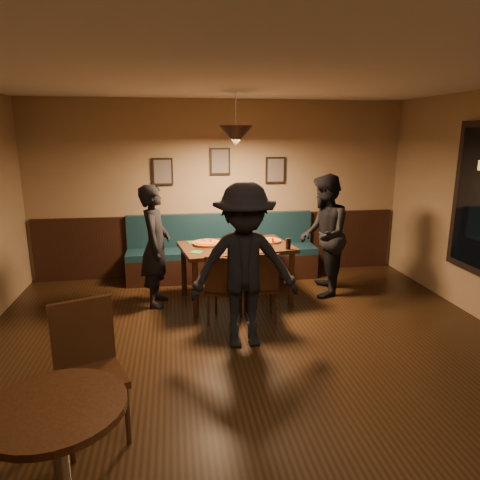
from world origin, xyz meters
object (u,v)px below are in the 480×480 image
Objects in this scene: diner_left at (155,246)px; cafe_chair_far at (91,375)px; dining_table at (236,273)px; chair_near_right at (260,285)px; chair_near_left at (225,288)px; booth_bench at (223,248)px; soda_glass at (288,244)px; cafe_table at (62,468)px; tabasco_bottle at (273,241)px; diner_front at (245,267)px; diner_right at (324,236)px.

diner_left reaches higher than cafe_chair_far.
dining_table is 0.71m from chair_near_right.
chair_near_right is at bearing 21.53° from chair_near_left.
booth_bench is 1.52m from soda_glass.
diner_left reaches higher than booth_bench.
cafe_table is at bearing -92.26° from chair_near_left.
tabasco_bottle is (0.75, 0.66, 0.41)m from chair_near_left.
cafe_chair_far reaches higher than booth_bench.
chair_near_right is 0.50× the size of diner_front.
dining_table is at bearing -140.14° from cafe_chair_far.
diner_right is 0.71m from soda_glass.
tabasco_bottle is at bearing -84.50° from diner_left.
soda_glass is at bearing -93.57° from diner_left.
diner_right reaches higher than chair_near_left.
diner_front is at bearing -26.82° from diner_right.
cafe_chair_far reaches higher than dining_table.
diner_right is (1.50, 0.74, 0.43)m from chair_near_left.
diner_left is 1.99× the size of cafe_table.
diner_right reaches higher than cafe_chair_far.
tabasco_bottle is (-0.14, 0.28, -0.02)m from soda_glass.
diner_left is (-0.84, 0.70, 0.38)m from chair_near_left.
booth_bench is at bearing 87.96° from diner_front.
chair_near_right is 8.27× the size of tabasco_bottle.
chair_near_right is at bearing -80.55° from booth_bench.
cafe_chair_far is (-1.68, -1.98, 0.08)m from chair_near_right.
chair_near_left is at bearing -122.68° from diner_left.
chair_near_left is 0.53× the size of diner_left.
booth_bench is 0.99m from dining_table.
diner_left is 2.35m from diner_right.
dining_table is at bearing 110.44° from chair_near_right.
tabasco_bottle is (0.30, 0.66, 0.40)m from chair_near_right.
diner_right reaches higher than chair_near_right.
booth_bench is at bearing 85.43° from dining_table.
cafe_chair_far reaches higher than chair_near_right.
dining_table is at bearing 177.67° from tabasco_bottle.
chair_near_right is at bearing -37.19° from diner_right.
tabasco_bottle is (0.58, -1.00, 0.34)m from booth_bench.
diner_left is at bearing 178.44° from tabasco_bottle.
chair_near_left is at bearing -138.76° from tabasco_bottle.
diner_left reaches higher than cafe_table.
diner_left is 15.16× the size of tabasco_bottle.
cafe_chair_far is at bearing 178.67° from diner_left.
booth_bench is 3.36× the size of chair_near_right.
dining_table is at bearing 84.29° from diner_front.
cafe_chair_far reaches higher than chair_near_left.
soda_glass is (0.45, 0.38, 0.42)m from chair_near_right.
chair_near_right is at bearing 63.22° from diner_front.
diner_right is at bearing -34.52° from booth_bench.
cafe_table is at bearing -20.42° from diner_right.
diner_right is at bearing -6.07° from dining_table.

